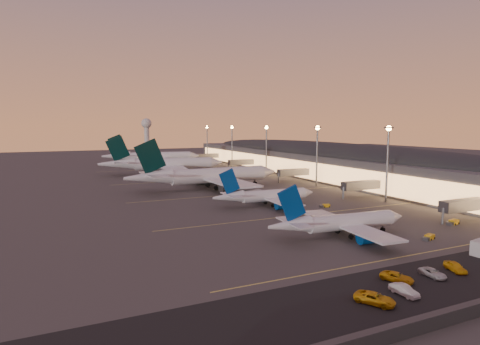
% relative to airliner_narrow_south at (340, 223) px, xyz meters
% --- Properties ---
extents(ground, '(700.00, 700.00, 0.00)m').
position_rel_airliner_narrow_south_xyz_m(ground, '(6.41, 28.12, -3.36)').
color(ground, '#3E3C39').
extents(airliner_narrow_south, '(36.42, 32.59, 13.01)m').
position_rel_airliner_narrow_south_xyz_m(airliner_narrow_south, '(0.00, 0.00, 0.00)').
color(airliner_narrow_south, silver).
rests_on(airliner_narrow_south, ground).
extents(airliner_narrow_north, '(35.72, 31.87, 12.78)m').
position_rel_airliner_narrow_south_xyz_m(airliner_narrow_north, '(1.64, 39.12, -0.06)').
color(airliner_narrow_north, silver).
rests_on(airliner_narrow_north, ground).
extents(airliner_wide_near, '(65.85, 59.93, 21.09)m').
position_rel_airliner_narrow_south_xyz_m(airliner_wide_near, '(-3.62, 79.92, 2.07)').
color(airliner_wide_near, silver).
rests_on(airliner_wide_near, ground).
extents(airliner_wide_mid, '(65.81, 60.38, 21.05)m').
position_rel_airliner_narrow_south_xyz_m(airliner_wide_mid, '(-7.01, 137.80, 2.06)').
color(airliner_wide_mid, silver).
rests_on(airliner_wide_mid, ground).
extents(airliner_wide_far, '(63.80, 58.74, 20.44)m').
position_rel_airliner_narrow_south_xyz_m(airliner_wide_far, '(-0.11, 194.51, 1.90)').
color(airliner_wide_far, silver).
rests_on(airliner_wide_far, ground).
extents(terminal_building, '(56.35, 255.00, 17.46)m').
position_rel_airliner_narrow_south_xyz_m(terminal_building, '(68.25, 100.59, 5.42)').
color(terminal_building, '#4B4B50').
rests_on(terminal_building, ground).
extents(light_masts, '(2.20, 217.20, 25.90)m').
position_rel_airliner_narrow_south_xyz_m(light_masts, '(42.41, 93.12, 14.19)').
color(light_masts, slate).
rests_on(light_masts, ground).
extents(radar_tower, '(9.00, 9.00, 32.50)m').
position_rel_airliner_narrow_south_xyz_m(radar_tower, '(16.41, 288.12, 18.51)').
color(radar_tower, silver).
rests_on(radar_tower, ground).
extents(service_lane, '(260.00, 16.00, 0.01)m').
position_rel_airliner_narrow_south_xyz_m(service_lane, '(6.41, -27.88, -3.36)').
color(service_lane, black).
rests_on(service_lane, ground).
extents(lane_markings, '(90.00, 180.36, 0.00)m').
position_rel_airliner_narrow_south_xyz_m(lane_markings, '(6.41, 68.12, -3.35)').
color(lane_markings, '#D8C659').
rests_on(lane_markings, ground).
extents(baggage_tug_a, '(3.88, 2.44, 1.08)m').
position_rel_airliner_narrow_south_xyz_m(baggage_tug_a, '(17.09, -10.43, -2.87)').
color(baggage_tug_a, gold).
rests_on(baggage_tug_a, ground).
extents(baggage_tug_b, '(4.32, 2.49, 1.21)m').
position_rel_airliner_narrow_south_xyz_m(baggage_tug_b, '(34.75, -3.15, -2.81)').
color(baggage_tug_b, gold).
rests_on(baggage_tug_b, ground).
extents(baggage_tug_c, '(3.44, 2.06, 0.96)m').
position_rel_airliner_narrow_south_xyz_m(baggage_tug_c, '(18.12, 29.55, -2.92)').
color(baggage_tug_c, gold).
rests_on(baggage_tug_c, ground).
extents(service_van_a, '(1.83, 4.86, 1.58)m').
position_rel_airliner_narrow_south_xyz_m(service_van_a, '(-11.98, -30.30, -2.57)').
color(service_van_a, silver).
rests_on(service_van_a, ground).
extents(service_van_b, '(4.28, 5.94, 1.50)m').
position_rel_airliner_narrow_south_xyz_m(service_van_b, '(-8.74, -25.81, -2.61)').
color(service_van_b, gold).
rests_on(service_van_b, ground).
extents(service_van_c, '(2.56, 5.04, 1.36)m').
position_rel_airliner_narrow_south_xyz_m(service_van_c, '(-1.53, -26.84, -2.68)').
color(service_van_c, silver).
rests_on(service_van_c, ground).
extents(service_van_d, '(3.44, 5.25, 1.66)m').
position_rel_airliner_narrow_south_xyz_m(service_van_d, '(4.36, -26.67, -2.53)').
color(service_van_d, gold).
rests_on(service_van_d, ground).
extents(service_van_f, '(5.20, 6.41, 1.62)m').
position_rel_airliner_narrow_south_xyz_m(service_van_f, '(-18.20, -30.69, -2.55)').
color(service_van_f, gold).
rests_on(service_van_f, ground).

